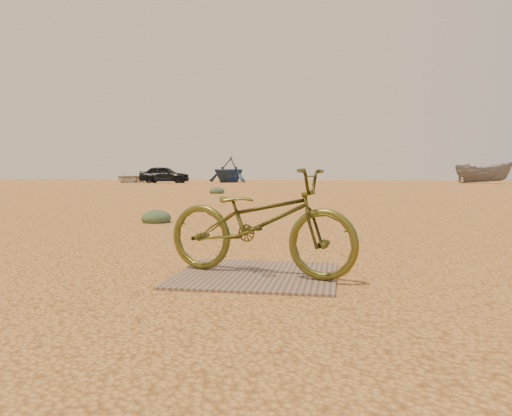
% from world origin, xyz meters
% --- Properties ---
extents(ground, '(120.00, 120.00, 0.00)m').
position_xyz_m(ground, '(0.00, 0.00, 0.00)').
color(ground, '#E9A351').
rests_on(ground, ground).
extents(plywood_board, '(1.33, 1.25, 0.02)m').
position_xyz_m(plywood_board, '(0.21, 0.56, 0.01)').
color(plywood_board, '#856C59').
rests_on(plywood_board, ground).
extents(bicycle, '(1.77, 0.99, 0.88)m').
position_xyz_m(bicycle, '(0.24, 0.54, 0.46)').
color(bicycle, '#50501B').
rests_on(bicycle, plywood_board).
extents(car, '(4.42, 1.95, 1.48)m').
position_xyz_m(car, '(-14.53, 38.55, 0.74)').
color(car, black).
rests_on(car, ground).
extents(boat_near_left, '(3.54, 4.85, 0.98)m').
position_xyz_m(boat_near_left, '(-18.48, 40.28, 0.49)').
color(boat_near_left, beige).
rests_on(boat_near_left, ground).
extents(boat_far_left, '(5.36, 5.71, 2.41)m').
position_xyz_m(boat_far_left, '(-9.49, 42.03, 1.21)').
color(boat_far_left, navy).
rests_on(boat_far_left, ground).
extents(boat_mid_right, '(4.68, 2.01, 1.77)m').
position_xyz_m(boat_mid_right, '(12.79, 41.67, 0.89)').
color(boat_mid_right, slate).
rests_on(boat_mid_right, ground).
extents(kale_a, '(0.52, 0.52, 0.29)m').
position_xyz_m(kale_a, '(-2.29, 4.77, 0.00)').
color(kale_a, '#455F3F').
rests_on(kale_a, ground).
extents(kale_c, '(0.64, 0.64, 0.35)m').
position_xyz_m(kale_c, '(-4.32, 17.09, 0.00)').
color(kale_c, '#455F3F').
rests_on(kale_c, ground).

